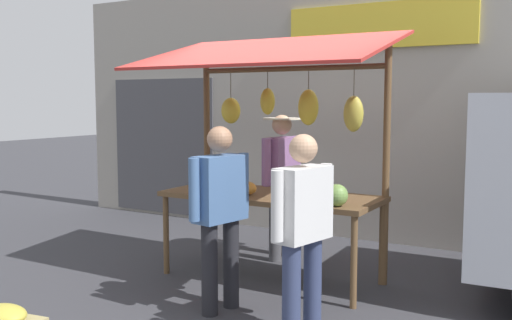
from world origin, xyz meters
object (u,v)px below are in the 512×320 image
at_px(shopper_in_striped_shirt, 220,206).
at_px(vendor_with_sunhat, 282,174).
at_px(market_stall, 274,129).
at_px(shopper_with_ponytail, 303,224).

bearing_deg(shopper_in_striped_shirt, vendor_with_sunhat, 21.76).
height_order(market_stall, shopper_in_striped_shirt, market_stall).
height_order(shopper_in_striped_shirt, shopper_with_ponytail, shopper_in_striped_shirt).
bearing_deg(shopper_in_striped_shirt, market_stall, 13.40).
bearing_deg(vendor_with_sunhat, market_stall, 26.22).
relative_size(shopper_in_striped_shirt, shopper_with_ponytail, 1.02).
xyz_separation_m(market_stall, shopper_with_ponytail, (-0.93, 1.27, -0.64)).
bearing_deg(market_stall, shopper_in_striped_shirt, 92.34).
height_order(vendor_with_sunhat, shopper_with_ponytail, vendor_with_sunhat).
bearing_deg(market_stall, shopper_with_ponytail, 126.18).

